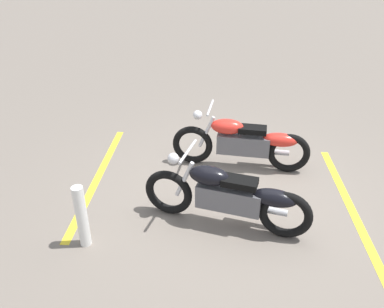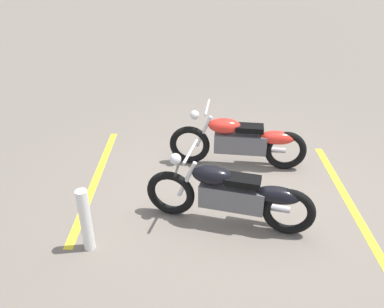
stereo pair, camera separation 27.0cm
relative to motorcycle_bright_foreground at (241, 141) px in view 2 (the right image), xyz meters
The scene contains 6 objects.
ground_plane 0.88m from the motorcycle_bright_foreground, 77.38° to the left, with size 60.00×60.00×0.00m, color slate.
motorcycle_bright_foreground is the anchor object (origin of this frame).
motorcycle_dark_foreground 1.53m from the motorcycle_bright_foreground, 77.40° to the left, with size 2.16×0.84×1.04m.
bollard_post 2.85m from the motorcycle_bright_foreground, 41.52° to the left, with size 0.14×0.14×0.85m, color white.
parking_stripe_near 1.86m from the motorcycle_bright_foreground, 142.97° to the left, with size 3.20×0.12×0.01m, color yellow.
parking_stripe_mid 2.40m from the motorcycle_bright_foreground, ahead, with size 3.20×0.12×0.01m, color yellow.
Camera 2 is at (0.86, 4.89, 3.39)m, focal length 36.84 mm.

